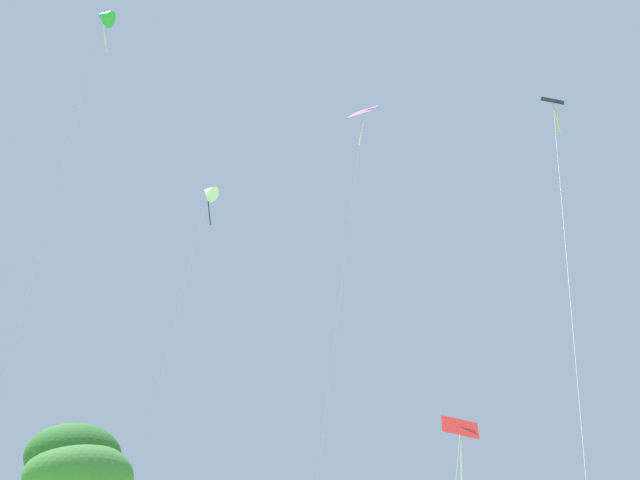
{
  "coord_description": "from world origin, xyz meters",
  "views": [
    {
      "loc": [
        -0.16,
        -4.05,
        1.51
      ],
      "look_at": [
        -6.28,
        27.13,
        16.71
      ],
      "focal_mm": 37.61,
      "sensor_mm": 36.0,
      "label": 1
    }
  ],
  "objects": [
    {
      "name": "kite_red_high",
      "position": [
        0.07,
        29.33,
        6.76
      ],
      "size": [
        1.84,
        12.57,
        7.93
      ],
      "color": "red",
      "rests_on": "ground_plane"
    },
    {
      "name": "kite_green_small",
      "position": [
        -15.66,
        18.74,
        25.93
      ],
      "size": [
        2.33,
        5.41,
        26.59
      ],
      "color": "green",
      "rests_on": "ground_plane"
    },
    {
      "name": "tree_right_cluster",
      "position": [
        -18.44,
        27.04,
        5.19
      ],
      "size": [
        5.53,
        5.23,
        7.69
      ],
      "color": "brown",
      "rests_on": "ground_plane"
    },
    {
      "name": "kite_black_large",
      "position": [
        4.36,
        17.38,
        15.75
      ],
      "size": [
        3.34,
        9.85,
        17.93
      ],
      "color": "black",
      "rests_on": "ground_plane"
    },
    {
      "name": "kite_white_distant",
      "position": [
        -15.9,
        34.97,
        24.99
      ],
      "size": [
        1.64,
        8.4,
        25.78
      ],
      "color": "white",
      "rests_on": "ground_plane"
    },
    {
      "name": "kite_purple_streamer",
      "position": [
        -4.7,
        33.9,
        28.45
      ],
      "size": [
        4.11,
        5.76,
        30.44
      ],
      "color": "purple",
      "rests_on": "ground_plane"
    }
  ]
}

